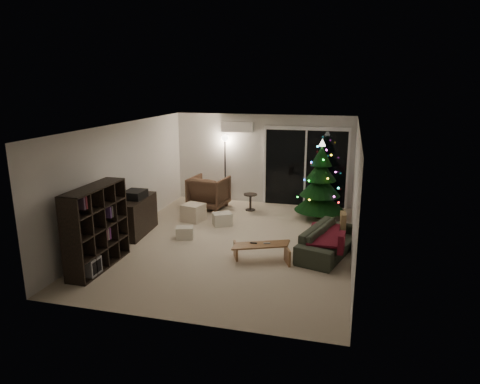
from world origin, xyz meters
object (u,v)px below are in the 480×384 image
object	(u,v)px
bookshelf	(87,227)
christmas_tree	(320,180)
sofa	(329,240)
coffee_table	(261,252)
media_cabinet	(136,216)
armchair	(209,192)

from	to	relation	value
bookshelf	christmas_tree	size ratio (longest dim) A/B	0.77
sofa	christmas_tree	size ratio (longest dim) A/B	0.93
bookshelf	coffee_table	bearing A→B (deg)	10.15
bookshelf	sofa	size ratio (longest dim) A/B	0.83
bookshelf	sofa	world-z (taller)	bookshelf
sofa	christmas_tree	xyz separation A→B (m)	(-0.36, 2.23, 0.74)
media_cabinet	coffee_table	distance (m)	3.17
sofa	christmas_tree	bearing A→B (deg)	25.97
sofa	christmas_tree	world-z (taller)	christmas_tree
armchair	coffee_table	size ratio (longest dim) A/B	0.90
sofa	bookshelf	bearing A→B (deg)	128.82
bookshelf	media_cabinet	xyz separation A→B (m)	(0.00, 1.84, -0.36)
armchair	christmas_tree	world-z (taller)	christmas_tree
bookshelf	media_cabinet	world-z (taller)	bookshelf
media_cabinet	bookshelf	bearing A→B (deg)	-94.11
media_cabinet	christmas_tree	xyz separation A→B (m)	(3.94, 2.12, 0.59)
bookshelf	christmas_tree	bearing A→B (deg)	36.61
armchair	christmas_tree	distance (m)	3.06
sofa	coffee_table	world-z (taller)	sofa
media_cabinet	coffee_table	world-z (taller)	media_cabinet
armchair	sofa	distance (m)	4.17
armchair	christmas_tree	bearing A→B (deg)	-177.83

